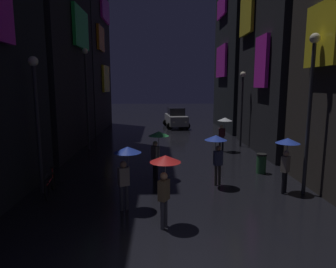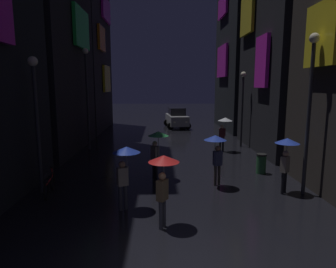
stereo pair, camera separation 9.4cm
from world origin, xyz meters
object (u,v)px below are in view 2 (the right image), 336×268
pedestrian_foreground_left_green (157,141)px  streetlamp_right_near (310,97)px  car_distant (177,118)px  pedestrian_foreground_right_blue (216,146)px  pedestrian_far_right_blue (125,160)px  pedestrian_midstreet_left_blue (286,150)px  streetlamp_left_far (87,88)px  pedestrian_near_crossing_red (163,171)px  pedestrian_midstreet_centre_clear (224,125)px  streetlamp_left_near (36,109)px  streetlamp_right_far (242,100)px  bicycle_parked_at_storefront (50,184)px  trash_bin (261,164)px

pedestrian_foreground_left_green → streetlamp_right_near: bearing=-20.4°
pedestrian_foreground_left_green → car_distant: size_ratio=0.49×
pedestrian_foreground_right_blue → pedestrian_far_right_blue: size_ratio=1.00×
pedestrian_midstreet_left_blue → streetlamp_left_far: streetlamp_left_far is taller
streetlamp_right_near → streetlamp_left_far: size_ratio=0.93×
pedestrian_far_right_blue → pedestrian_near_crossing_red: bearing=-45.7°
streetlamp_left_far → pedestrian_far_right_blue: bearing=-70.3°
pedestrian_midstreet_centre_clear → streetlamp_left_far: (-8.52, 0.95, 2.22)m
pedestrian_midstreet_centre_clear → streetlamp_left_far: streetlamp_left_far is taller
streetlamp_left_near → pedestrian_midstreet_left_blue: bearing=-1.6°
car_distant → streetlamp_right_near: (3.79, -18.09, 2.73)m
pedestrian_near_crossing_red → pedestrian_midstreet_left_blue: bearing=29.5°
streetlamp_right_far → bicycle_parked_at_storefront: bearing=-138.0°
pedestrian_near_crossing_red → pedestrian_midstreet_left_blue: (4.68, 2.65, 0.00)m
pedestrian_foreground_right_blue → car_distant: size_ratio=0.49×
car_distant → streetlamp_left_near: (-6.21, -17.65, 2.31)m
car_distant → streetlamp_left_far: size_ratio=0.68×
streetlamp_right_near → streetlamp_left_far: bearing=140.1°
pedestrian_midstreet_centre_clear → streetlamp_right_near: (1.48, -7.41, 1.99)m
streetlamp_left_far → car_distant: bearing=57.5°
bicycle_parked_at_storefront → streetlamp_right_near: size_ratio=0.31×
streetlamp_right_near → streetlamp_left_near: 10.02m
pedestrian_midstreet_left_blue → streetlamp_right_far: bearing=85.7°
car_distant → trash_bin: (3.09, -15.37, -0.46)m
streetlamp_left_near → streetlamp_left_far: bearing=90.0°
pedestrian_foreground_left_green → car_distant: pedestrian_foreground_left_green is taller
pedestrian_foreground_right_blue → bicycle_parked_at_storefront: 6.60m
pedestrian_near_crossing_red → pedestrian_midstreet_left_blue: size_ratio=1.00×
trash_bin → car_distant: bearing=101.4°
pedestrian_foreground_right_blue → pedestrian_foreground_left_green: (-2.38, 1.06, 0.00)m
pedestrian_near_crossing_red → streetlamp_left_near: 5.72m
pedestrian_far_right_blue → trash_bin: bearing=33.8°
pedestrian_far_right_blue → pedestrian_foreground_left_green: 3.43m
pedestrian_midstreet_centre_clear → pedestrian_foreground_left_green: bearing=-127.3°
pedestrian_near_crossing_red → bicycle_parked_at_storefront: (-4.27, 2.69, -1.28)m
pedestrian_far_right_blue → streetlamp_left_far: 10.41m
pedestrian_far_right_blue → streetlamp_right_far: size_ratio=0.43×
pedestrian_midstreet_centre_clear → streetlamp_left_near: 11.12m
pedestrian_midstreet_centre_clear → pedestrian_far_right_blue: bearing=-120.5°
streetlamp_right_near → car_distant: bearing=101.8°
streetlamp_right_far → pedestrian_midstreet_centre_clear: bearing=-135.4°
pedestrian_near_crossing_red → pedestrian_foreground_left_green: (-0.22, 4.53, 0.00)m
pedestrian_far_right_blue → trash_bin: 7.16m
streetlamp_right_near → trash_bin: (-0.70, 2.72, -3.19)m
pedestrian_midstreet_left_blue → streetlamp_left_far: 12.62m
pedestrian_foreground_right_blue → pedestrian_far_right_blue: (-3.39, -2.21, 0.00)m
streetlamp_left_near → trash_bin: size_ratio=5.51×
pedestrian_near_crossing_red → car_distant: size_ratio=0.49×
streetlamp_left_far → streetlamp_left_near: bearing=-90.0°
pedestrian_far_right_blue → pedestrian_midstreet_left_blue: (5.91, 1.39, 0.00)m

